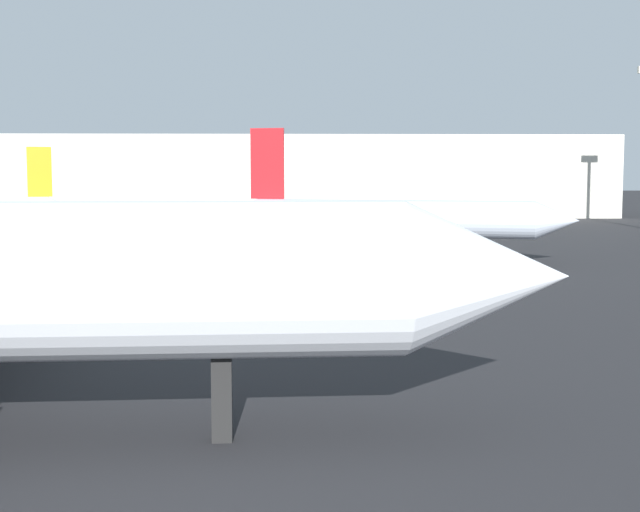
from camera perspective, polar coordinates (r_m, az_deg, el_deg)
name	(u,v)px	position (r m, az deg, el deg)	size (l,w,h in m)	color
airplane_distant	(387,218)	(65.65, 4.36, 2.43)	(26.52, 23.65, 9.93)	#B2BCCC
terminal_building	(303,176)	(135.20, -1.13, 5.15)	(90.82, 21.14, 11.89)	beige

